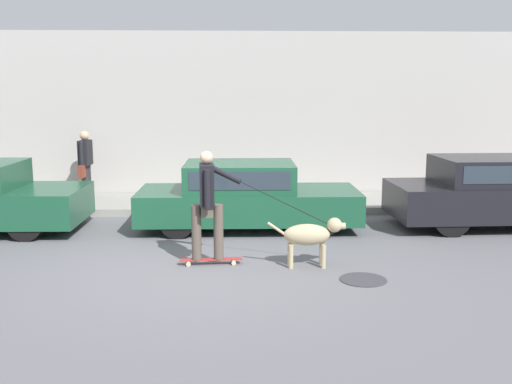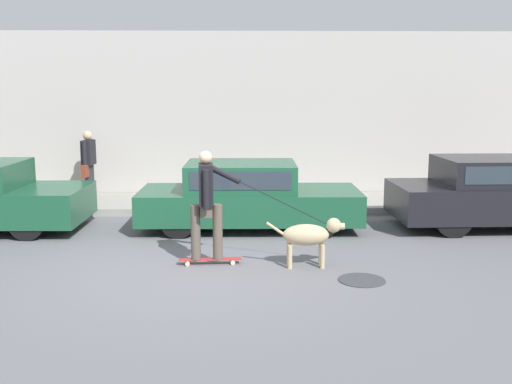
{
  "view_description": "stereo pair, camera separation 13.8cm",
  "coord_description": "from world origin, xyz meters",
  "px_view_note": "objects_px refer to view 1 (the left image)",
  "views": [
    {
      "loc": [
        0.49,
        -8.38,
        2.6
      ],
      "look_at": [
        0.85,
        1.18,
        0.95
      ],
      "focal_mm": 42.0,
      "sensor_mm": 36.0,
      "label": 1
    },
    {
      "loc": [
        0.63,
        -8.39,
        2.6
      ],
      "look_at": [
        0.85,
        1.18,
        0.95
      ],
      "focal_mm": 42.0,
      "sensor_mm": 36.0,
      "label": 2
    }
  ],
  "objects_px": {
    "dog": "(310,235)",
    "pedestrian_with_bag": "(85,162)",
    "parked_car_2": "(507,192)",
    "skateboarder": "(208,201)",
    "parked_car_1": "(246,197)"
  },
  "relations": [
    {
      "from": "parked_car_2",
      "to": "dog",
      "type": "xyz_separation_m",
      "value": [
        -4.08,
        -2.49,
        -0.18
      ]
    },
    {
      "from": "parked_car_1",
      "to": "skateboarder",
      "type": "distance_m",
      "value": 2.44
    },
    {
      "from": "parked_car_1",
      "to": "pedestrian_with_bag",
      "type": "distance_m",
      "value": 4.34
    },
    {
      "from": "parked_car_2",
      "to": "pedestrian_with_bag",
      "type": "xyz_separation_m",
      "value": [
        -8.53,
        2.46,
        0.33
      ]
    },
    {
      "from": "parked_car_2",
      "to": "pedestrian_with_bag",
      "type": "bearing_deg",
      "value": 162.67
    },
    {
      "from": "dog",
      "to": "parked_car_2",
      "type": "bearing_deg",
      "value": 31.42
    },
    {
      "from": "dog",
      "to": "pedestrian_with_bag",
      "type": "height_order",
      "value": "pedestrian_with_bag"
    },
    {
      "from": "parked_car_1",
      "to": "pedestrian_with_bag",
      "type": "relative_size",
      "value": 2.7
    },
    {
      "from": "skateboarder",
      "to": "pedestrian_with_bag",
      "type": "distance_m",
      "value": 5.63
    },
    {
      "from": "parked_car_1",
      "to": "parked_car_2",
      "type": "xyz_separation_m",
      "value": [
        4.97,
        -0.0,
        0.06
      ]
    },
    {
      "from": "dog",
      "to": "pedestrian_with_bag",
      "type": "distance_m",
      "value": 6.68
    },
    {
      "from": "parked_car_2",
      "to": "skateboarder",
      "type": "distance_m",
      "value": 6.06
    },
    {
      "from": "skateboarder",
      "to": "pedestrian_with_bag",
      "type": "bearing_deg",
      "value": 117.94
    },
    {
      "from": "skateboarder",
      "to": "pedestrian_with_bag",
      "type": "height_order",
      "value": "skateboarder"
    },
    {
      "from": "parked_car_1",
      "to": "parked_car_2",
      "type": "bearing_deg",
      "value": 0.67
    }
  ]
}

